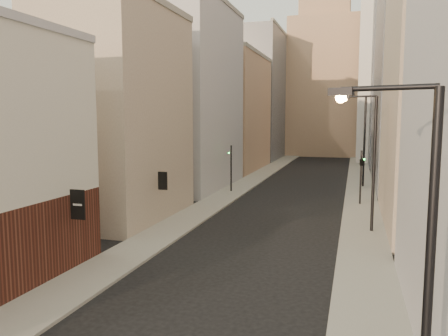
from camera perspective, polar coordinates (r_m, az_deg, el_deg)
sidewalk_left at (r=61.02m, az=4.98°, el=-0.79°), size 3.00×140.00×0.15m
sidewalk_right at (r=59.78m, az=17.27°, el=-1.22°), size 3.00×140.00×0.15m
left_bldg_beige at (r=35.09m, az=-13.79°, el=6.60°), size 8.00×12.00×16.00m
left_bldg_grey at (r=49.60m, az=-4.34°, el=9.02°), size 8.00×16.00×20.00m
left_bldg_tan at (r=66.67m, az=1.27°, el=7.11°), size 8.00×18.00×17.00m
left_bldg_wingrid at (r=86.21m, az=4.86°, el=9.30°), size 8.00×20.00×24.00m
right_bldg_wingrid at (r=54.86m, az=23.65°, el=11.40°), size 8.00×20.00×26.00m
highrise at (r=85.05m, az=25.93°, el=18.01°), size 21.00×23.00×51.20m
clock_tower at (r=96.99m, az=12.92°, el=12.19°), size 14.00×14.00×44.90m
white_tower at (r=83.07m, az=20.07°, el=13.61°), size 8.00×8.00×41.50m
streetlamp_near at (r=9.77m, az=23.94°, el=-11.92°), size 2.18×0.77×8.53m
streetlamp_mid at (r=31.15m, az=18.60°, el=1.59°), size 2.43×0.71×9.37m
streetlamp_far at (r=51.46m, az=17.59°, el=4.05°), size 2.70×0.35×10.30m
traffic_light_left at (r=45.93m, az=0.93°, el=0.93°), size 0.51×0.35×5.00m
traffic_light_right at (r=40.80m, az=17.49°, el=0.45°), size 0.60×0.54×5.00m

